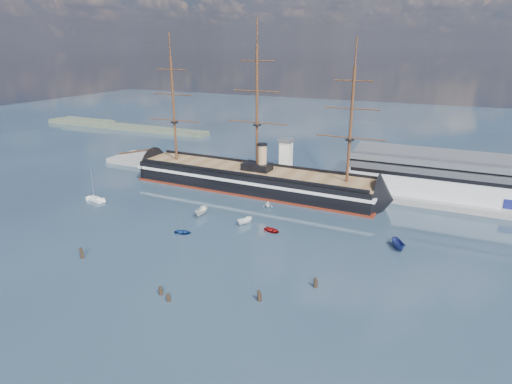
% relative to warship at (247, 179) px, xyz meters
% --- Properties ---
extents(ground, '(600.00, 600.00, 0.00)m').
position_rel_warship_xyz_m(ground, '(6.59, -20.00, -4.04)').
color(ground, '#202B3B').
rests_on(ground, ground).
extents(quay, '(180.00, 18.00, 2.00)m').
position_rel_warship_xyz_m(quay, '(16.59, 16.00, -4.04)').
color(quay, slate).
rests_on(quay, ground).
extents(warehouse, '(63.00, 21.00, 11.60)m').
position_rel_warship_xyz_m(warehouse, '(64.59, 20.00, 3.95)').
color(warehouse, '#B7BABC').
rests_on(warehouse, ground).
extents(quay_tower, '(5.00, 5.00, 15.00)m').
position_rel_warship_xyz_m(quay_tower, '(9.59, 13.00, 5.72)').
color(quay_tower, silver).
rests_on(quay_tower, ground).
extents(shoreline, '(120.00, 10.00, 4.00)m').
position_rel_warship_xyz_m(shoreline, '(-132.64, 75.00, -2.59)').
color(shoreline, '#3F4C38').
rests_on(shoreline, ground).
extents(warship, '(113.04, 18.11, 53.94)m').
position_rel_warship_xyz_m(warship, '(0.00, 0.00, 0.00)').
color(warship, black).
rests_on(warship, ground).
extents(sailboat, '(7.24, 3.51, 11.14)m').
position_rel_warship_xyz_m(sailboat, '(-41.09, -32.29, -3.33)').
color(sailboat, silver).
rests_on(sailboat, ground).
extents(motorboat_a, '(7.70, 3.35, 3.00)m').
position_rel_warship_xyz_m(motorboat_a, '(-1.84, -28.49, -4.04)').
color(motorboat_a, silver).
rests_on(motorboat_a, ground).
extents(motorboat_b, '(1.70, 3.14, 1.39)m').
position_rel_warship_xyz_m(motorboat_b, '(0.56, -42.04, -4.04)').
color(motorboat_b, navy).
rests_on(motorboat_b, ground).
extents(motorboat_c, '(6.40, 4.58, 2.41)m').
position_rel_warship_xyz_m(motorboat_c, '(13.24, -29.03, -4.04)').
color(motorboat_c, white).
rests_on(motorboat_c, ground).
extents(motorboat_d, '(6.28, 4.17, 2.12)m').
position_rel_warship_xyz_m(motorboat_d, '(13.71, -13.16, -4.04)').
color(motorboat_d, silver).
rests_on(motorboat_d, ground).
extents(motorboat_e, '(1.94, 3.28, 1.44)m').
position_rel_warship_xyz_m(motorboat_e, '(22.52, -30.55, -4.04)').
color(motorboat_e, maroon).
rests_on(motorboat_e, ground).
extents(motorboat_f, '(7.63, 5.78, 2.90)m').
position_rel_warship_xyz_m(motorboat_f, '(55.99, -26.80, -4.04)').
color(motorboat_f, navy).
rests_on(motorboat_f, ground).
extents(piling_near_left, '(0.64, 0.64, 3.55)m').
position_rel_warship_xyz_m(piling_near_left, '(-13.69, -64.70, -4.04)').
color(piling_near_left, black).
rests_on(piling_near_left, ground).
extents(piling_near_mid, '(0.64, 0.64, 2.63)m').
position_rel_warship_xyz_m(piling_near_mid, '(13.79, -69.84, -4.04)').
color(piling_near_mid, black).
rests_on(piling_near_mid, ground).
extents(piling_near_right, '(0.64, 0.64, 3.10)m').
position_rel_warship_xyz_m(piling_near_right, '(33.40, -63.23, -4.04)').
color(piling_near_right, black).
rests_on(piling_near_right, ground).
extents(piling_far_right, '(0.64, 0.64, 3.00)m').
position_rel_warship_xyz_m(piling_far_right, '(42.24, -53.43, -4.04)').
color(piling_far_right, black).
rests_on(piling_far_right, ground).
extents(piling_extra, '(0.64, 0.64, 2.40)m').
position_rel_warship_xyz_m(piling_extra, '(16.65, -71.12, -4.04)').
color(piling_extra, black).
rests_on(piling_extra, ground).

